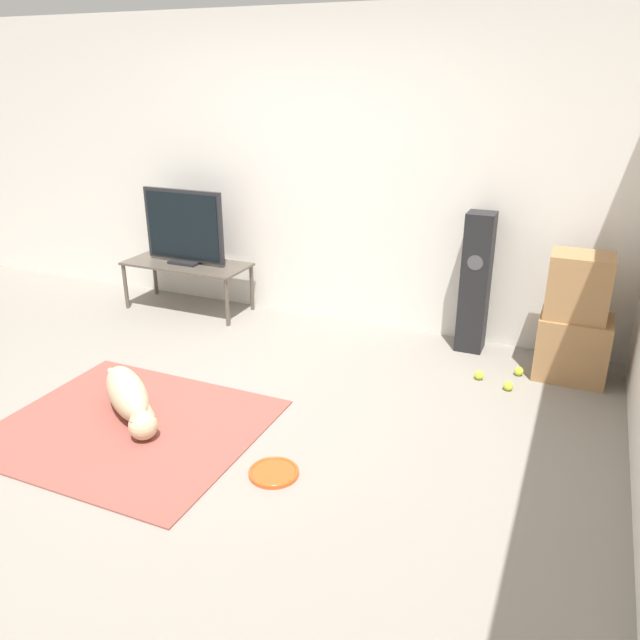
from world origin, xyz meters
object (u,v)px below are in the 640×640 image
(frisbee, at_px, (274,472))
(tennis_ball_near_speaker, at_px, (479,375))
(cardboard_box_lower, at_px, (572,347))
(tennis_ball_by_boxes, at_px, (519,371))
(dog, at_px, (129,397))
(tennis_ball_loose_on_carpet, at_px, (508,386))
(tv_stand, at_px, (187,268))
(cardboard_box_upper, at_px, (579,286))
(floor_speaker, at_px, (475,283))
(tv, at_px, (184,228))

(frisbee, xyz_separation_m, tennis_ball_near_speaker, (0.83, 1.61, 0.02))
(cardboard_box_lower, relative_size, tennis_ball_by_boxes, 7.35)
(dog, distance_m, frisbee, 1.16)
(tennis_ball_near_speaker, relative_size, tennis_ball_loose_on_carpet, 1.00)
(frisbee, bearing_deg, tv_stand, 133.95)
(tv_stand, bearing_deg, cardboard_box_lower, -1.01)
(tennis_ball_by_boxes, height_order, tennis_ball_near_speaker, same)
(cardboard_box_upper, xyz_separation_m, tennis_ball_near_speaker, (-0.57, -0.31, -0.66))
(dog, distance_m, floor_speaker, 2.67)
(tennis_ball_loose_on_carpet, bearing_deg, floor_speaker, 122.48)
(cardboard_box_upper, relative_size, tv_stand, 0.39)
(floor_speaker, bearing_deg, cardboard_box_lower, -14.91)
(frisbee, distance_m, tv, 2.86)
(tv_stand, bearing_deg, floor_speaker, 3.17)
(tv_stand, height_order, tennis_ball_near_speaker, tv_stand)
(cardboard_box_lower, relative_size, tv_stand, 0.42)
(dog, bearing_deg, tv_stand, 113.46)
(cardboard_box_upper, distance_m, tv, 3.31)
(frisbee, height_order, cardboard_box_upper, cardboard_box_upper)
(tv_stand, relative_size, tennis_ball_near_speaker, 17.44)
(cardboard_box_upper, height_order, tennis_ball_by_boxes, cardboard_box_upper)
(cardboard_box_lower, relative_size, tennis_ball_near_speaker, 7.35)
(tv_stand, bearing_deg, frisbee, -46.05)
(tv_stand, xyz_separation_m, tv, (0.00, 0.00, 0.37))
(tennis_ball_near_speaker, bearing_deg, tennis_ball_by_boxes, 35.17)
(frisbee, bearing_deg, dog, 170.34)
(cardboard_box_upper, xyz_separation_m, tv_stand, (-3.31, 0.06, -0.29))
(dog, relative_size, tennis_ball_near_speaker, 12.65)
(frisbee, distance_m, tennis_ball_loose_on_carpet, 1.84)
(frisbee, height_order, tennis_ball_by_boxes, tennis_ball_by_boxes)
(tennis_ball_loose_on_carpet, bearing_deg, dog, -148.71)
(floor_speaker, xyz_separation_m, tennis_ball_near_speaker, (0.17, -0.52, -0.52))
(dog, relative_size, cardboard_box_upper, 1.84)
(tennis_ball_by_boxes, relative_size, tennis_ball_loose_on_carpet, 1.00)
(tv, bearing_deg, cardboard_box_lower, -1.06)
(cardboard_box_lower, height_order, tennis_ball_by_boxes, cardboard_box_lower)
(cardboard_box_upper, relative_size, tennis_ball_near_speaker, 6.88)
(tv_stand, relative_size, tennis_ball_by_boxes, 17.44)
(cardboard_box_lower, relative_size, floor_speaker, 0.44)
(tennis_ball_loose_on_carpet, bearing_deg, cardboard_box_upper, 48.95)
(floor_speaker, height_order, tv, tv)
(cardboard_box_upper, bearing_deg, frisbee, -126.00)
(tennis_ball_near_speaker, bearing_deg, tennis_ball_loose_on_carpet, -22.03)
(frisbee, xyz_separation_m, cardboard_box_lower, (1.42, 1.93, 0.22))
(dog, xyz_separation_m, tennis_ball_by_boxes, (2.22, 1.59, -0.10))
(tv_stand, bearing_deg, tennis_ball_near_speaker, -7.84)
(cardboard_box_lower, distance_m, tennis_ball_by_boxes, 0.41)
(cardboard_box_upper, distance_m, tennis_ball_loose_on_carpet, 0.84)
(floor_speaker, distance_m, tennis_ball_near_speaker, 0.75)
(dog, xyz_separation_m, tv_stand, (-0.78, 1.79, 0.26))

